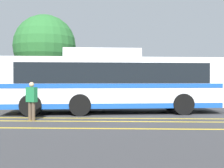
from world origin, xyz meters
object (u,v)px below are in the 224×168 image
transit_bus (112,81)px  pedestrian_0 (32,99)px  tree_0 (45,46)px  parked_car_2 (93,94)px  parked_car_1 (9,93)px

transit_bus → pedestrian_0: size_ratio=7.08×
pedestrian_0 → tree_0: bearing=-55.7°
pedestrian_0 → parked_car_2: bearing=-83.3°
transit_bus → pedestrian_0: bearing=-52.2°
pedestrian_0 → tree_0: size_ratio=0.24×
parked_car_2 → tree_0: 6.85m
transit_bus → parked_car_1: bearing=-125.3°
parked_car_1 → pedestrian_0: parked_car_1 is taller
transit_bus → tree_0: (-5.36, 7.59, 2.61)m
parked_car_1 → pedestrian_0: bearing=-151.0°
parked_car_1 → parked_car_2: size_ratio=0.88×
tree_0 → parked_car_2: bearing=-46.6°
parked_car_2 → tree_0: size_ratio=0.71×
transit_bus → parked_car_2: size_ratio=2.37×
parked_car_1 → pedestrian_0: 7.32m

